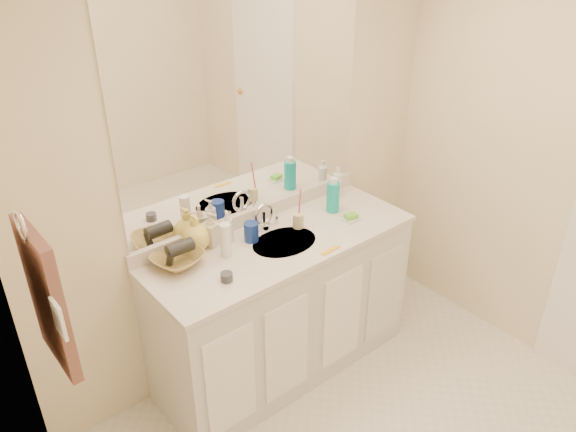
# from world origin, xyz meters

# --- Properties ---
(wall_back) EXTENTS (2.60, 0.02, 2.40)m
(wall_back) POSITION_xyz_m (0.00, 1.30, 1.20)
(wall_back) COLOR #F5E6C0
(wall_back) RESTS_ON floor
(vanity_cabinet) EXTENTS (1.50, 0.55, 0.85)m
(vanity_cabinet) POSITION_xyz_m (0.00, 1.02, 0.42)
(vanity_cabinet) COLOR silver
(vanity_cabinet) RESTS_ON floor
(countertop) EXTENTS (1.52, 0.57, 0.03)m
(countertop) POSITION_xyz_m (0.00, 1.02, 0.86)
(countertop) COLOR silver
(countertop) RESTS_ON vanity_cabinet
(backsplash) EXTENTS (1.52, 0.03, 0.08)m
(backsplash) POSITION_xyz_m (0.00, 1.29, 0.92)
(backsplash) COLOR silver
(backsplash) RESTS_ON countertop
(sink_basin) EXTENTS (0.37, 0.37, 0.02)m
(sink_basin) POSITION_xyz_m (0.00, 1.00, 0.87)
(sink_basin) COLOR #B8AFA1
(sink_basin) RESTS_ON countertop
(faucet) EXTENTS (0.02, 0.02, 0.11)m
(faucet) POSITION_xyz_m (0.00, 1.18, 0.94)
(faucet) COLOR silver
(faucet) RESTS_ON countertop
(mirror) EXTENTS (1.48, 0.01, 1.20)m
(mirror) POSITION_xyz_m (0.00, 1.29, 1.56)
(mirror) COLOR white
(mirror) RESTS_ON wall_back
(blue_mug) EXTENTS (0.09, 0.09, 0.11)m
(blue_mug) POSITION_xyz_m (-0.13, 1.13, 0.93)
(blue_mug) COLOR navy
(blue_mug) RESTS_ON countertop
(tan_cup) EXTENTS (0.07, 0.07, 0.08)m
(tan_cup) POSITION_xyz_m (0.16, 1.08, 0.92)
(tan_cup) COLOR beige
(tan_cup) RESTS_ON countertop
(toothbrush) EXTENTS (0.02, 0.04, 0.18)m
(toothbrush) POSITION_xyz_m (0.17, 1.08, 1.03)
(toothbrush) COLOR #ED3E6C
(toothbrush) RESTS_ON tan_cup
(mouthwash_bottle) EXTENTS (0.08, 0.08, 0.18)m
(mouthwash_bottle) POSITION_xyz_m (0.43, 1.09, 0.97)
(mouthwash_bottle) COLOR #0EAAAA
(mouthwash_bottle) RESTS_ON countertop
(clear_pump_bottle) EXTENTS (0.07, 0.07, 0.14)m
(clear_pump_bottle) POSITION_xyz_m (0.59, 1.22, 0.95)
(clear_pump_bottle) COLOR white
(clear_pump_bottle) RESTS_ON countertop
(soap_dish) EXTENTS (0.10, 0.08, 0.01)m
(soap_dish) POSITION_xyz_m (0.44, 0.95, 0.89)
(soap_dish) COLOR silver
(soap_dish) RESTS_ON countertop
(green_soap) EXTENTS (0.08, 0.06, 0.02)m
(green_soap) POSITION_xyz_m (0.44, 0.95, 0.90)
(green_soap) COLOR #69CA31
(green_soap) RESTS_ON soap_dish
(orange_comb) EXTENTS (0.12, 0.03, 0.01)m
(orange_comb) POSITION_xyz_m (0.13, 0.79, 0.88)
(orange_comb) COLOR yellow
(orange_comb) RESTS_ON countertop
(dark_jar) EXTENTS (0.08, 0.08, 0.04)m
(dark_jar) POSITION_xyz_m (-0.43, 0.91, 0.90)
(dark_jar) COLOR #3D3C44
(dark_jar) RESTS_ON countertop
(extra_white_bottle) EXTENTS (0.07, 0.07, 0.18)m
(extra_white_bottle) POSITION_xyz_m (-0.31, 1.09, 0.97)
(extra_white_bottle) COLOR white
(extra_white_bottle) RESTS_ON countertop
(soap_bottle_white) EXTENTS (0.09, 0.09, 0.18)m
(soap_bottle_white) POSITION_xyz_m (-0.22, 1.21, 0.97)
(soap_bottle_white) COLOR silver
(soap_bottle_white) RESTS_ON countertop
(soap_bottle_cream) EXTENTS (0.11, 0.11, 0.19)m
(soap_bottle_cream) POSITION_xyz_m (-0.31, 1.23, 0.97)
(soap_bottle_cream) COLOR beige
(soap_bottle_cream) RESTS_ON countertop
(soap_bottle_yellow) EXTENTS (0.17, 0.17, 0.19)m
(soap_bottle_yellow) POSITION_xyz_m (-0.39, 1.25, 0.98)
(soap_bottle_yellow) COLOR #EDD85C
(soap_bottle_yellow) RESTS_ON countertop
(wicker_basket) EXTENTS (0.30, 0.30, 0.06)m
(wicker_basket) POSITION_xyz_m (-0.54, 1.18, 0.91)
(wicker_basket) COLOR olive
(wicker_basket) RESTS_ON countertop
(hair_dryer) EXTENTS (0.14, 0.07, 0.07)m
(hair_dryer) POSITION_xyz_m (-0.52, 1.18, 0.97)
(hair_dryer) COLOR black
(hair_dryer) RESTS_ON wicker_basket
(towel_ring) EXTENTS (0.01, 0.11, 0.11)m
(towel_ring) POSITION_xyz_m (-1.27, 0.77, 1.55)
(towel_ring) COLOR silver
(towel_ring) RESTS_ON wall_left
(hand_towel) EXTENTS (0.04, 0.32, 0.55)m
(hand_towel) POSITION_xyz_m (-1.25, 0.77, 1.25)
(hand_towel) COLOR brown
(hand_towel) RESTS_ON towel_ring
(switch_plate) EXTENTS (0.01, 0.08, 0.13)m
(switch_plate) POSITION_xyz_m (-1.27, 0.57, 1.30)
(switch_plate) COLOR white
(switch_plate) RESTS_ON wall_left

